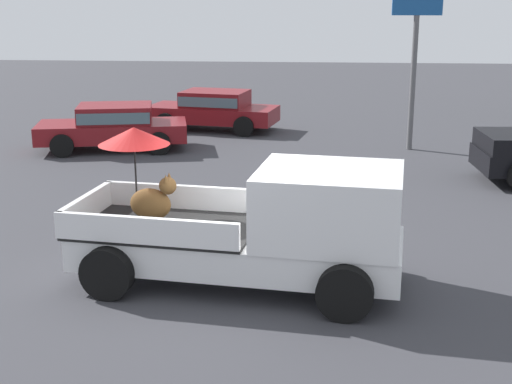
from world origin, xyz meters
name	(u,v)px	position (x,y,z in m)	size (l,w,h in m)	color
ground_plane	(238,283)	(0.00, 0.00, 0.00)	(80.00, 80.00, 0.00)	#38383D
pickup_truck_main	(264,226)	(0.41, -0.04, 0.97)	(5.25, 2.76, 2.34)	black
parked_sedan_near	(114,125)	(-4.74, 9.76, 0.74)	(4.57, 2.64, 1.33)	black
parked_sedan_far	(214,108)	(-2.28, 13.21, 0.74)	(4.54, 2.54, 1.33)	black
motel_sign	(416,33)	(3.94, 10.56, 3.37)	(1.40, 0.16, 4.76)	#59595B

